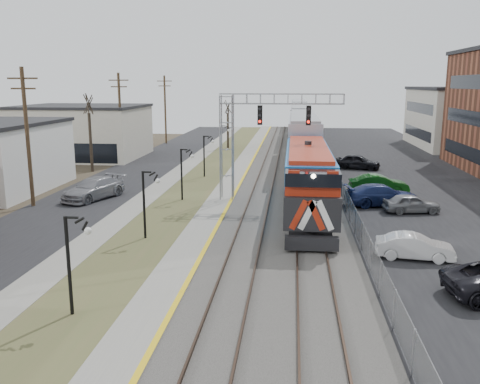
# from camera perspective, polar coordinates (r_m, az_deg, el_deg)

# --- Properties ---
(street_west) EXTENTS (7.00, 120.00, 0.04)m
(street_west) POSITION_cam_1_polar(r_m,az_deg,el_deg) (48.12, -13.47, 1.18)
(street_west) COLOR black
(street_west) RESTS_ON ground
(sidewalk) EXTENTS (2.00, 120.00, 0.08)m
(sidewalk) POSITION_cam_1_polar(r_m,az_deg,el_deg) (46.82, -8.27, 1.12)
(sidewalk) COLOR gray
(sidewalk) RESTS_ON ground
(grass_median) EXTENTS (4.00, 120.00, 0.06)m
(grass_median) POSITION_cam_1_polar(r_m,az_deg,el_deg) (46.19, -4.66, 1.04)
(grass_median) COLOR #4B532C
(grass_median) RESTS_ON ground
(platform) EXTENTS (2.00, 120.00, 0.24)m
(platform) POSITION_cam_1_polar(r_m,az_deg,el_deg) (45.72, -0.96, 1.08)
(platform) COLOR gray
(platform) RESTS_ON ground
(ballast_bed) EXTENTS (8.00, 120.00, 0.20)m
(ballast_bed) POSITION_cam_1_polar(r_m,az_deg,el_deg) (45.41, 5.32, 0.93)
(ballast_bed) COLOR #595651
(ballast_bed) RESTS_ON ground
(parking_lot) EXTENTS (16.00, 120.00, 0.04)m
(parking_lot) POSITION_cam_1_polar(r_m,az_deg,el_deg) (46.88, 20.14, 0.49)
(parking_lot) COLOR black
(parking_lot) RESTS_ON ground
(platform_edge) EXTENTS (0.24, 120.00, 0.01)m
(platform_edge) POSITION_cam_1_polar(r_m,az_deg,el_deg) (45.60, 0.14, 1.22)
(platform_edge) COLOR gold
(platform_edge) RESTS_ON platform
(track_near) EXTENTS (1.58, 120.00, 0.15)m
(track_near) POSITION_cam_1_polar(r_m,az_deg,el_deg) (45.44, 2.80, 1.20)
(track_near) COLOR #2D2119
(track_near) RESTS_ON ballast_bed
(track_far) EXTENTS (1.58, 120.00, 0.15)m
(track_far) POSITION_cam_1_polar(r_m,az_deg,el_deg) (45.39, 7.21, 1.11)
(track_far) COLOR #2D2119
(track_far) RESTS_ON ballast_bed
(train) EXTENTS (3.00, 85.85, 5.33)m
(train) POSITION_cam_1_polar(r_m,az_deg,el_deg) (70.22, 6.86, 7.16)
(train) COLOR #155EAF
(train) RESTS_ON ground
(signal_gantry) EXTENTS (9.00, 1.07, 8.15)m
(signal_gantry) POSITION_cam_1_polar(r_m,az_deg,el_deg) (37.82, 1.10, 7.14)
(signal_gantry) COLOR gray
(signal_gantry) RESTS_ON ground
(lampposts) EXTENTS (0.14, 62.14, 4.00)m
(lampposts) POSITION_cam_1_polar(r_m,az_deg,el_deg) (29.87, -10.56, -1.37)
(lampposts) COLOR black
(lampposts) RESTS_ON ground
(utility_poles) EXTENTS (0.28, 80.28, 10.00)m
(utility_poles) POSITION_cam_1_polar(r_m,az_deg,el_deg) (39.57, -22.74, 5.58)
(utility_poles) COLOR #4C3823
(utility_poles) RESTS_ON ground
(fence) EXTENTS (0.04, 120.00, 1.60)m
(fence) POSITION_cam_1_polar(r_m,az_deg,el_deg) (45.44, 10.64, 1.68)
(fence) COLOR gray
(fence) RESTS_ON ground
(bare_trees) EXTENTS (12.30, 42.30, 5.95)m
(bare_trees) POSITION_cam_1_polar(r_m,az_deg,el_deg) (51.75, -13.42, 4.94)
(bare_trees) COLOR #382D23
(bare_trees) RESTS_ON ground
(car_lot_b) EXTENTS (4.03, 1.85, 1.28)m
(car_lot_b) POSITION_cam_1_polar(r_m,az_deg,el_deg) (27.57, 19.02, -5.91)
(car_lot_b) COLOR silver
(car_lot_b) RESTS_ON ground
(car_lot_d) EXTENTS (5.76, 3.24, 1.58)m
(car_lot_d) POSITION_cam_1_polar(r_m,az_deg,el_deg) (38.70, 15.62, -0.38)
(car_lot_d) COLOR navy
(car_lot_d) RESTS_ON ground
(car_lot_e) EXTENTS (4.05, 2.11, 1.31)m
(car_lot_e) POSITION_cam_1_polar(r_m,az_deg,el_deg) (37.22, 18.68, -1.27)
(car_lot_e) COLOR gray
(car_lot_e) RESTS_ON ground
(car_lot_f) EXTENTS (4.77, 1.83, 1.55)m
(car_lot_f) POSITION_cam_1_polar(r_m,az_deg,el_deg) (42.80, 15.29, 0.79)
(car_lot_f) COLOR #0D430F
(car_lot_f) RESTS_ON ground
(car_street_b) EXTENTS (4.18, 6.12, 1.65)m
(car_street_b) POSITION_cam_1_polar(r_m,az_deg,el_deg) (41.01, -16.13, 0.32)
(car_street_b) COLOR gray
(car_street_b) RESTS_ON ground
(car_lot_g) EXTENTS (4.89, 3.02, 1.56)m
(car_lot_g) POSITION_cam_1_polar(r_m,az_deg,el_deg) (54.77, 13.11, 3.30)
(car_lot_g) COLOR black
(car_lot_g) RESTS_ON ground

